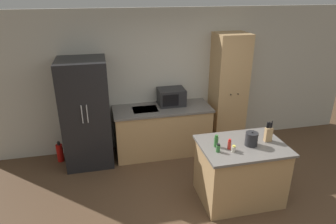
# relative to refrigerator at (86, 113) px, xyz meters

# --- Properties ---
(ground_plane) EXTENTS (14.00, 14.00, 0.00)m
(ground_plane) POSITION_rel_refrigerator_xyz_m (1.72, -1.93, -0.93)
(ground_plane) COLOR brown
(wall_back) EXTENTS (7.20, 0.06, 2.60)m
(wall_back) POSITION_rel_refrigerator_xyz_m (1.72, 0.40, 0.37)
(wall_back) COLOR beige
(wall_back) RESTS_ON ground_plane
(refrigerator) EXTENTS (0.79, 0.77, 1.86)m
(refrigerator) POSITION_rel_refrigerator_xyz_m (0.00, 0.00, 0.00)
(refrigerator) COLOR black
(refrigerator) RESTS_ON ground_plane
(back_counter) EXTENTS (1.77, 0.71, 0.90)m
(back_counter) POSITION_rel_refrigerator_xyz_m (1.33, 0.04, -0.48)
(back_counter) COLOR tan
(back_counter) RESTS_ON ground_plane
(pantry_cabinet) EXTENTS (0.59, 0.57, 2.17)m
(pantry_cabinet) POSITION_rel_refrigerator_xyz_m (2.62, 0.10, 0.16)
(pantry_cabinet) COLOR tan
(pantry_cabinet) RESTS_ON ground_plane
(kitchen_island) EXTENTS (1.19, 0.87, 0.89)m
(kitchen_island) POSITION_rel_refrigerator_xyz_m (2.15, -1.53, -0.48)
(kitchen_island) COLOR tan
(kitchen_island) RESTS_ON ground_plane
(microwave) EXTENTS (0.49, 0.39, 0.30)m
(microwave) POSITION_rel_refrigerator_xyz_m (1.53, 0.16, 0.12)
(microwave) COLOR #232326
(microwave) RESTS_ON back_counter
(knife_block) EXTENTS (0.10, 0.06, 0.31)m
(knife_block) POSITION_rel_refrigerator_xyz_m (2.54, -1.52, 0.08)
(knife_block) COLOR tan
(knife_block) RESTS_ON kitchen_island
(spice_bottle_tall_dark) EXTENTS (0.06, 0.06, 0.10)m
(spice_bottle_tall_dark) POSITION_rel_refrigerator_xyz_m (1.94, -1.69, 0.01)
(spice_bottle_tall_dark) COLOR beige
(spice_bottle_tall_dark) RESTS_ON kitchen_island
(spice_bottle_short_red) EXTENTS (0.05, 0.05, 0.15)m
(spice_bottle_short_red) POSITION_rel_refrigerator_xyz_m (1.91, -1.60, 0.03)
(spice_bottle_short_red) COLOR #B2281E
(spice_bottle_short_red) RESTS_ON kitchen_island
(spice_bottle_amber_oil) EXTENTS (0.06, 0.06, 0.12)m
(spice_bottle_amber_oil) POSITION_rel_refrigerator_xyz_m (1.74, -1.64, 0.02)
(spice_bottle_amber_oil) COLOR #337033
(spice_bottle_amber_oil) RESTS_ON kitchen_island
(spice_bottle_green_herb) EXTENTS (0.06, 0.06, 0.17)m
(spice_bottle_green_herb) POSITION_rel_refrigerator_xyz_m (1.76, -1.50, 0.04)
(spice_bottle_green_herb) COLOR #337033
(spice_bottle_green_herb) RESTS_ON kitchen_island
(kettle) EXTENTS (0.17, 0.17, 0.21)m
(kettle) POSITION_rel_refrigerator_xyz_m (2.25, -1.57, 0.06)
(kettle) COLOR #232326
(kettle) RESTS_ON kitchen_island
(fire_extinguisher) EXTENTS (0.11, 0.11, 0.39)m
(fire_extinguisher) POSITION_rel_refrigerator_xyz_m (-0.54, 0.11, -0.76)
(fire_extinguisher) COLOR red
(fire_extinguisher) RESTS_ON ground_plane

